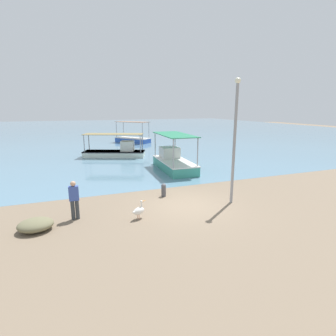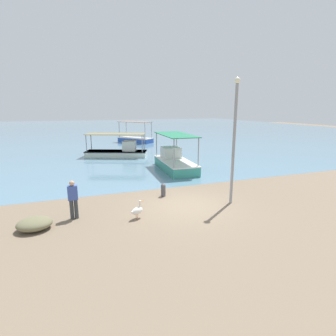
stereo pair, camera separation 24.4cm
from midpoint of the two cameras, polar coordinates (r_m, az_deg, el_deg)
ground at (r=12.96m, az=3.50°, el=-8.12°), size 120.00×120.00×0.00m
harbor_water at (r=59.41m, az=-15.92°, el=8.02°), size 110.00×90.00×0.00m
fishing_boat_near_right at (r=20.17m, az=0.85°, el=1.50°), size 2.35×5.34×2.72m
fishing_boat_center at (r=25.99m, az=-11.41°, el=3.65°), size 6.08×3.77×2.21m
fishing_boat_near_left at (r=36.45m, az=-7.88°, el=6.36°), size 4.51×4.90×2.80m
pelican at (r=11.41m, az=-6.98°, el=-9.18°), size 0.76×0.50×0.80m
lamp_post at (r=12.92m, az=13.80°, el=6.86°), size 0.28×0.28×6.01m
mooring_bollard at (r=14.09m, az=-1.46°, el=-4.71°), size 0.26×0.26×0.71m
fisherman_standing at (r=11.84m, az=-20.30°, el=-6.34°), size 0.41×0.23×1.69m
net_pile at (r=11.63m, az=-27.42°, el=-10.92°), size 1.32×1.12×0.48m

